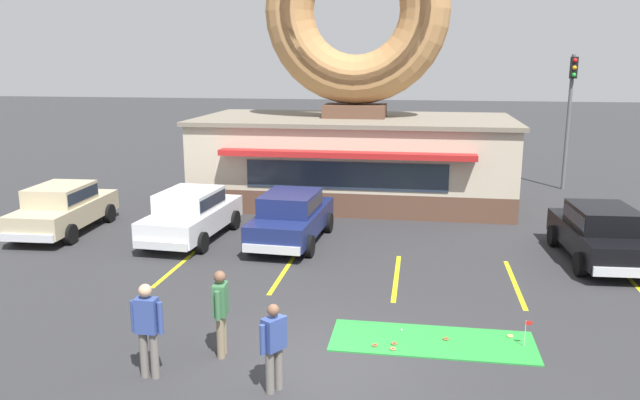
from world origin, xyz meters
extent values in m
plane|color=#2D2D30|center=(0.00, 0.00, 0.00)|extent=(160.00, 160.00, 0.00)
cube|color=brown|center=(-0.92, 14.00, 0.45)|extent=(12.00, 6.00, 0.90)
cube|color=beige|center=(-0.92, 14.00, 2.05)|extent=(12.00, 6.00, 2.30)
cube|color=slate|center=(-0.92, 14.00, 3.28)|extent=(12.30, 6.30, 0.16)
cube|color=#B21E1E|center=(-0.92, 10.70, 2.35)|extent=(9.00, 0.60, 0.20)
cube|color=#232D3D|center=(-0.92, 10.98, 1.55)|extent=(7.20, 0.03, 1.00)
cube|color=brown|center=(-0.92, 14.00, 3.61)|extent=(2.40, 1.80, 0.50)
torus|color=#B27F4C|center=(-0.92, 14.00, 7.41)|extent=(7.10, 1.90, 7.10)
torus|color=#9E6B42|center=(-0.92, 13.57, 7.41)|extent=(6.25, 1.05, 6.24)
cube|color=green|center=(2.03, 1.23, 0.01)|extent=(4.08, 1.50, 0.03)
torus|color=brown|center=(2.30, 1.32, 0.05)|extent=(0.13, 0.13, 0.04)
torus|color=brown|center=(0.90, 0.80, 0.05)|extent=(0.13, 0.13, 0.04)
torus|color=#A5724C|center=(1.26, 0.70, 0.05)|extent=(0.13, 0.13, 0.04)
torus|color=brown|center=(1.28, 0.94, 0.05)|extent=(0.13, 0.13, 0.04)
torus|color=#E5C666|center=(3.61, 1.67, 0.05)|extent=(0.13, 0.13, 0.04)
sphere|color=white|center=(1.41, 1.60, 0.05)|extent=(0.04, 0.04, 0.04)
cylinder|color=silver|center=(3.82, 1.25, 0.31)|extent=(0.01, 0.01, 0.55)
cube|color=red|center=(3.88, 1.25, 0.53)|extent=(0.12, 0.01, 0.08)
cube|color=silver|center=(-5.39, 7.60, 0.66)|extent=(2.03, 4.50, 0.68)
cube|color=silver|center=(-5.40, 7.45, 1.30)|extent=(1.69, 2.19, 0.60)
cube|color=#232D3D|center=(-5.40, 7.45, 1.32)|extent=(1.71, 2.11, 0.36)
cube|color=silver|center=(-5.25, 9.83, 0.42)|extent=(1.67, 0.20, 0.24)
cube|color=silver|center=(-5.52, 5.38, 0.42)|extent=(1.67, 0.20, 0.24)
cylinder|color=black|center=(-6.18, 9.02, 0.32)|extent=(0.26, 0.65, 0.64)
cylinder|color=black|center=(-4.42, 8.91, 0.32)|extent=(0.26, 0.65, 0.64)
cylinder|color=black|center=(-6.35, 6.30, 0.32)|extent=(0.26, 0.65, 0.64)
cylinder|color=black|center=(-4.59, 6.19, 0.32)|extent=(0.26, 0.65, 0.64)
cube|color=#BCAD89|center=(-9.85, 7.72, 0.66)|extent=(1.98, 4.48, 0.68)
cube|color=#BCAD89|center=(-9.84, 7.57, 1.30)|extent=(1.66, 2.17, 0.60)
cube|color=#232D3D|center=(-9.84, 7.57, 1.32)|extent=(1.68, 2.09, 0.36)
cube|color=silver|center=(-9.96, 9.95, 0.42)|extent=(1.67, 0.18, 0.24)
cube|color=silver|center=(-9.74, 5.49, 0.42)|extent=(1.67, 0.18, 0.24)
cylinder|color=black|center=(-10.80, 9.04, 0.32)|extent=(0.25, 0.65, 0.64)
cylinder|color=black|center=(-9.04, 9.12, 0.32)|extent=(0.25, 0.65, 0.64)
cylinder|color=black|center=(-10.66, 6.31, 0.32)|extent=(0.25, 0.65, 0.64)
cylinder|color=black|center=(-8.90, 6.40, 0.32)|extent=(0.25, 0.65, 0.64)
cube|color=navy|center=(-2.21, 7.75, 0.66)|extent=(2.01, 4.49, 0.68)
cube|color=navy|center=(-2.22, 7.60, 1.30)|extent=(1.68, 2.19, 0.60)
cube|color=#232D3D|center=(-2.22, 7.60, 1.32)|extent=(1.70, 2.10, 0.36)
cube|color=silver|center=(-2.08, 9.97, 0.42)|extent=(1.67, 0.20, 0.24)
cube|color=silver|center=(-2.33, 5.52, 0.42)|extent=(1.67, 0.20, 0.24)
cylinder|color=black|center=(-3.01, 9.16, 0.32)|extent=(0.26, 0.65, 0.64)
cylinder|color=black|center=(-1.25, 9.06, 0.32)|extent=(0.26, 0.65, 0.64)
cylinder|color=black|center=(-3.16, 6.44, 0.32)|extent=(0.26, 0.65, 0.64)
cylinder|color=black|center=(-1.41, 6.34, 0.32)|extent=(0.26, 0.65, 0.64)
cube|color=black|center=(6.72, 7.29, 0.66)|extent=(2.01, 4.49, 0.68)
cube|color=black|center=(6.72, 7.14, 1.30)|extent=(1.68, 2.19, 0.60)
cube|color=#232D3D|center=(6.72, 7.14, 1.32)|extent=(1.70, 2.10, 0.36)
cube|color=silver|center=(6.59, 9.52, 0.42)|extent=(1.67, 0.19, 0.24)
cube|color=silver|center=(6.84, 5.07, 0.42)|extent=(1.67, 0.19, 0.24)
cylinder|color=black|center=(5.76, 8.61, 0.32)|extent=(0.26, 0.65, 0.64)
cylinder|color=black|center=(7.52, 8.71, 0.32)|extent=(0.26, 0.65, 0.64)
cylinder|color=black|center=(5.91, 5.88, 0.32)|extent=(0.26, 0.65, 0.64)
cylinder|color=slate|center=(-0.62, -1.04, 0.39)|extent=(0.15, 0.15, 0.78)
cylinder|color=slate|center=(-0.73, -1.21, 0.39)|extent=(0.15, 0.15, 0.78)
cube|color=#33478C|center=(-0.68, -1.13, 1.06)|extent=(0.41, 0.45, 0.57)
cylinder|color=#33478C|center=(-0.54, -0.92, 1.03)|extent=(0.10, 0.10, 0.52)
cylinder|color=#33478C|center=(-0.82, -1.33, 1.03)|extent=(0.10, 0.10, 0.52)
sphere|color=brown|center=(-0.68, -1.13, 1.48)|extent=(0.21, 0.21, 0.21)
cylinder|color=slate|center=(-3.08, -1.02, 0.43)|extent=(0.15, 0.15, 0.87)
cylinder|color=slate|center=(-2.88, -1.02, 0.43)|extent=(0.15, 0.15, 0.87)
cube|color=#33478C|center=(-2.98, -1.02, 1.18)|extent=(0.38, 0.24, 0.63)
cylinder|color=#33478C|center=(-3.23, -1.02, 1.15)|extent=(0.10, 0.10, 0.58)
cylinder|color=#33478C|center=(-2.73, -1.03, 1.15)|extent=(0.10, 0.10, 0.58)
sphere|color=tan|center=(-2.98, -1.02, 1.65)|extent=(0.23, 0.23, 0.23)
cylinder|color=#7F7056|center=(-1.96, -0.10, 0.42)|extent=(0.15, 0.15, 0.84)
cylinder|color=#7F7056|center=(-1.98, 0.10, 0.42)|extent=(0.15, 0.15, 0.84)
cube|color=#386B42|center=(-1.97, 0.00, 1.15)|extent=(0.28, 0.40, 0.62)
cylinder|color=#386B42|center=(-1.95, -0.25, 1.12)|extent=(0.10, 0.10, 0.57)
cylinder|color=#386B42|center=(-2.00, 0.24, 1.12)|extent=(0.10, 0.10, 0.57)
sphere|color=brown|center=(-1.97, 0.00, 1.60)|extent=(0.23, 0.23, 0.23)
cylinder|color=#51565B|center=(4.32, 11.45, 0.47)|extent=(0.56, 0.56, 0.95)
torus|color=#303437|center=(4.32, 11.45, 0.95)|extent=(0.57, 0.57, 0.05)
cylinder|color=#595B60|center=(7.93, 17.70, 2.90)|extent=(0.16, 0.16, 5.80)
cube|color=black|center=(7.93, 17.52, 5.25)|extent=(0.28, 0.24, 0.90)
sphere|color=red|center=(7.93, 17.40, 5.55)|extent=(0.18, 0.18, 0.18)
sphere|color=orange|center=(7.93, 17.40, 5.25)|extent=(0.18, 0.18, 0.18)
sphere|color=green|center=(7.93, 17.40, 4.95)|extent=(0.18, 0.18, 0.18)
cube|color=yellow|center=(-4.84, 5.00, 0.00)|extent=(0.12, 3.60, 0.01)
cube|color=yellow|center=(-1.84, 5.00, 0.00)|extent=(0.12, 3.60, 0.01)
cube|color=yellow|center=(1.16, 5.00, 0.00)|extent=(0.12, 3.60, 0.01)
cube|color=yellow|center=(4.16, 5.00, 0.00)|extent=(0.12, 3.60, 0.01)
cube|color=yellow|center=(7.16, 5.00, 0.00)|extent=(0.12, 3.60, 0.01)
camera|label=1|loc=(1.65, -10.62, 5.55)|focal=35.00mm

